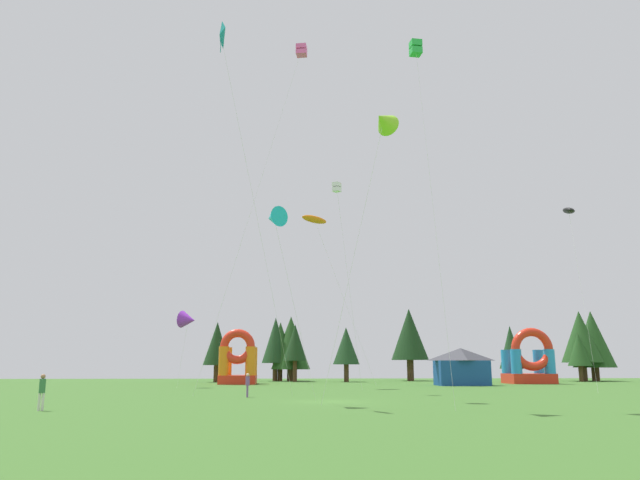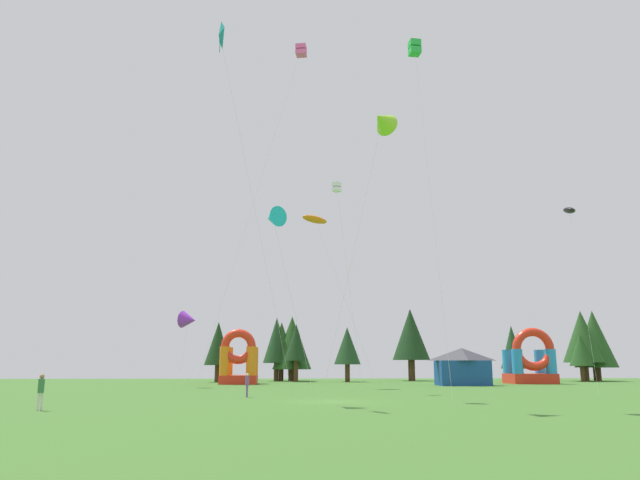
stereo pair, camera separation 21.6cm
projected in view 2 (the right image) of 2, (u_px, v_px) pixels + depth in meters
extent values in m
plane|color=#3D6B28|center=(330.00, 402.00, 35.88)|extent=(120.00, 120.00, 0.00)
cone|color=purple|center=(189.00, 320.00, 59.32)|extent=(2.22, 2.22, 1.82)
cylinder|color=silver|center=(183.00, 353.00, 58.03)|extent=(0.60, 1.30, 6.43)
ellipsoid|color=black|center=(569.00, 210.00, 53.57)|extent=(1.61, 2.72, 1.22)
cylinder|color=silver|center=(583.00, 295.00, 49.64)|extent=(1.26, 4.79, 15.49)
cone|color=#8CD826|center=(382.00, 121.00, 33.24)|extent=(1.84, 1.85, 1.46)
cylinder|color=silver|center=(351.00, 261.00, 32.82)|extent=(3.31, 2.46, 15.25)
cone|color=#19B7CC|center=(273.00, 218.00, 36.01)|extent=(1.67, 1.66, 1.27)
cylinder|color=silver|center=(294.00, 309.00, 35.95)|extent=(2.63, 1.96, 10.70)
ellipsoid|color=orange|center=(315.00, 219.00, 61.25)|extent=(2.95, 2.27, 1.10)
cylinder|color=silver|center=(346.00, 303.00, 61.39)|extent=(6.53, 3.36, 16.51)
pyramid|color=#0C7F7A|center=(219.00, 36.00, 38.72)|extent=(0.66, 1.40, 1.38)
cylinder|color=#0C7F7A|center=(220.00, 44.00, 38.64)|extent=(0.04, 0.04, 1.12)
cylinder|color=silver|center=(258.00, 225.00, 40.84)|extent=(4.88, 8.70, 22.69)
cube|color=green|center=(415.00, 51.00, 36.44)|extent=(0.71, 0.71, 0.40)
cube|color=green|center=(414.00, 44.00, 36.54)|extent=(0.71, 0.71, 0.40)
cylinder|color=silver|center=(432.00, 208.00, 32.57)|extent=(0.46, 3.77, 20.82)
cube|color=#EA599E|center=(301.00, 53.00, 46.22)|extent=(0.89, 0.89, 0.37)
cube|color=#EA599E|center=(301.00, 48.00, 46.31)|extent=(0.89, 0.89, 0.37)
cylinder|color=silver|center=(249.00, 215.00, 44.15)|extent=(7.35, 1.34, 25.62)
cube|color=white|center=(337.00, 190.00, 50.95)|extent=(0.82, 0.82, 0.36)
cube|color=white|center=(337.00, 185.00, 51.04)|extent=(0.82, 0.82, 0.36)
cylinder|color=silver|center=(350.00, 289.00, 50.90)|extent=(2.31, 3.14, 16.77)
cylinder|color=#724C8C|center=(247.00, 391.00, 40.68)|extent=(0.13, 0.13, 0.76)
cylinder|color=#724C8C|center=(247.00, 392.00, 40.54)|extent=(0.13, 0.13, 0.76)
cylinder|color=#724C8C|center=(247.00, 381.00, 40.74)|extent=(0.32, 0.32, 0.60)
sphere|color=beige|center=(247.00, 375.00, 40.83)|extent=(0.21, 0.21, 0.21)
cylinder|color=silver|center=(42.00, 402.00, 28.93)|extent=(0.14, 0.14, 0.83)
cylinder|color=silver|center=(38.00, 402.00, 28.88)|extent=(0.14, 0.14, 0.83)
cylinder|color=#33723F|center=(41.00, 386.00, 29.05)|extent=(0.35, 0.35, 0.65)
sphere|color=#9E704C|center=(42.00, 376.00, 29.14)|extent=(0.22, 0.22, 0.22)
cube|color=red|center=(239.00, 380.00, 68.44)|extent=(4.08, 4.79, 0.96)
cylinder|color=orange|center=(225.00, 361.00, 66.99)|extent=(1.14, 1.14, 3.14)
cylinder|color=orange|center=(251.00, 361.00, 67.14)|extent=(1.14, 1.14, 3.14)
cylinder|color=orange|center=(228.00, 361.00, 70.56)|extent=(1.14, 1.14, 3.14)
cylinder|color=orange|center=(253.00, 361.00, 70.71)|extent=(1.14, 1.14, 3.14)
torus|color=red|center=(238.00, 346.00, 67.38)|extent=(3.85, 0.91, 3.85)
cube|color=red|center=(530.00, 379.00, 69.86)|extent=(5.08, 4.29, 1.12)
cylinder|color=#268CD8|center=(517.00, 361.00, 68.64)|extent=(1.20, 1.20, 2.74)
cylinder|color=#268CD8|center=(551.00, 361.00, 68.83)|extent=(1.20, 1.20, 2.74)
cylinder|color=#268CD8|center=(508.00, 362.00, 71.66)|extent=(1.20, 1.20, 2.74)
cylinder|color=#268CD8|center=(540.00, 362.00, 71.86)|extent=(1.20, 1.20, 2.74)
torus|color=red|center=(533.00, 349.00, 69.01)|extent=(4.84, 0.96, 4.84)
cube|color=#19478C|center=(463.00, 373.00, 63.54)|extent=(5.24, 3.40, 2.56)
pyramid|color=#3F3F47|center=(462.00, 354.00, 63.93)|extent=(5.24, 3.40, 1.29)
cylinder|color=#4C331E|center=(217.00, 374.00, 75.49)|extent=(0.60, 0.60, 2.07)
cone|color=#193819|center=(218.00, 343.00, 76.24)|extent=(3.34, 3.34, 5.35)
cylinder|color=#4C331E|center=(276.00, 372.00, 80.41)|extent=(0.64, 0.64, 2.34)
cone|color=#1E4221|center=(277.00, 340.00, 81.25)|extent=(3.58, 3.58, 6.00)
cylinder|color=#4C331E|center=(281.00, 371.00, 80.69)|extent=(0.62, 0.62, 2.69)
cone|color=#234C1E|center=(282.00, 341.00, 81.47)|extent=(3.46, 3.46, 5.06)
cylinder|color=#4C331E|center=(292.00, 375.00, 80.61)|extent=(0.94, 0.94, 1.53)
cone|color=#234C1E|center=(292.00, 343.00, 81.47)|extent=(5.20, 5.20, 7.01)
cylinder|color=#4C331E|center=(296.00, 371.00, 77.34)|extent=(0.54, 0.54, 2.61)
cone|color=#193819|center=(296.00, 342.00, 78.06)|extent=(3.02, 3.02, 4.63)
cylinder|color=#4C331E|center=(347.00, 373.00, 76.83)|extent=(0.61, 0.61, 2.16)
cone|color=#1E4221|center=(347.00, 346.00, 77.51)|extent=(3.40, 3.40, 4.68)
cylinder|color=#4C331E|center=(412.00, 370.00, 81.85)|extent=(0.90, 0.90, 2.76)
cone|color=#193819|center=(411.00, 334.00, 82.82)|extent=(5.03, 5.03, 6.90)
cylinder|color=#4C331E|center=(514.00, 375.00, 79.47)|extent=(0.57, 0.57, 1.61)
cone|color=#1E4221|center=(512.00, 347.00, 80.20)|extent=(3.16, 3.16, 5.61)
cylinder|color=#4C331E|center=(583.00, 374.00, 77.73)|extent=(0.54, 0.54, 1.97)
cone|color=#234C1E|center=(581.00, 349.00, 78.35)|extent=(3.01, 3.01, 4.19)
cylinder|color=#4C331E|center=(585.00, 372.00, 79.34)|extent=(0.94, 0.94, 2.40)
cone|color=#234C1E|center=(582.00, 336.00, 80.26)|extent=(5.21, 5.21, 6.76)
cylinder|color=#4C331E|center=(597.00, 374.00, 80.50)|extent=(0.99, 0.99, 1.76)
cone|color=#234C1E|center=(594.00, 339.00, 81.43)|extent=(5.50, 5.50, 7.53)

